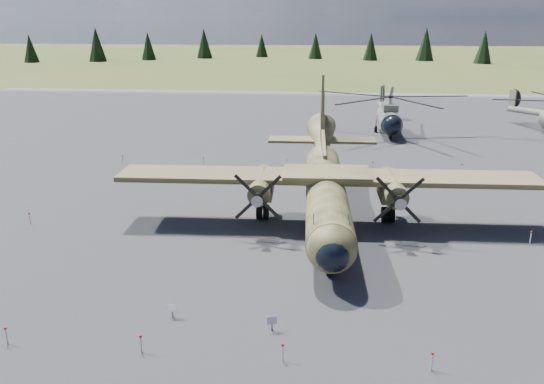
# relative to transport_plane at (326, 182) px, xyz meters

# --- Properties ---
(ground) EXTENTS (500.00, 500.00, 0.00)m
(ground) POSITION_rel_transport_plane_xyz_m (-3.61, -3.32, -2.67)
(ground) COLOR brown
(ground) RESTS_ON ground
(apron) EXTENTS (120.00, 120.00, 0.04)m
(apron) POSITION_rel_transport_plane_xyz_m (-3.61, 6.68, -2.67)
(apron) COLOR slate
(apron) RESTS_ON ground
(transport_plane) EXTENTS (28.18, 25.61, 9.30)m
(transport_plane) POSITION_rel_transport_plane_xyz_m (0.00, 0.00, 0.00)
(transport_plane) COLOR #36381E
(transport_plane) RESTS_ON ground
(helicopter_near) EXTENTS (18.75, 22.10, 4.75)m
(helicopter_near) POSITION_rel_transport_plane_xyz_m (7.47, 29.07, 0.70)
(helicopter_near) COLOR #67675A
(helicopter_near) RESTS_ON ground
(info_placard_left) EXTENTS (0.46, 0.23, 0.69)m
(info_placard_left) POSITION_rel_transport_plane_xyz_m (-7.06, -14.03, -2.21)
(info_placard_left) COLOR gray
(info_placard_left) RESTS_ON ground
(info_placard_right) EXTENTS (0.51, 0.32, 0.75)m
(info_placard_right) POSITION_rel_transport_plane_xyz_m (-2.28, -14.67, -2.18)
(info_placard_right) COLOR gray
(info_placard_right) RESTS_ON ground
(barrier_fence) EXTENTS (33.12, 29.62, 0.85)m
(barrier_fence) POSITION_rel_transport_plane_xyz_m (-4.08, -3.40, -2.16)
(barrier_fence) COLOR silver
(barrier_fence) RESTS_ON ground
(treeline) EXTENTS (326.98, 328.46, 10.94)m
(treeline) POSITION_rel_transport_plane_xyz_m (-12.60, -7.99, 2.11)
(treeline) COLOR black
(treeline) RESTS_ON ground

